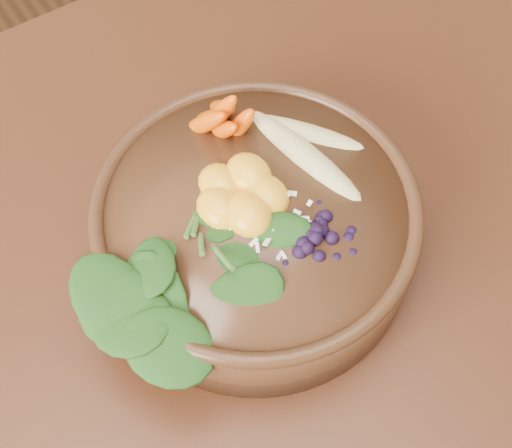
% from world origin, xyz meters
% --- Properties ---
extents(stoneware_bowl, '(0.34, 0.34, 0.07)m').
position_xyz_m(stoneware_bowl, '(0.17, 0.08, 0.79)').
color(stoneware_bowl, '#492A17').
rests_on(stoneware_bowl, dining_table).
extents(kale_heap, '(0.22, 0.21, 0.04)m').
position_xyz_m(kale_heap, '(0.11, 0.11, 0.84)').
color(kale_heap, '#224E18').
rests_on(kale_heap, stoneware_bowl).
extents(carrot_cluster, '(0.07, 0.07, 0.07)m').
position_xyz_m(carrot_cluster, '(0.19, 0.16, 0.86)').
color(carrot_cluster, '#F65701').
rests_on(carrot_cluster, stoneware_bowl).
extents(banana_halves, '(0.10, 0.15, 0.03)m').
position_xyz_m(banana_halves, '(0.24, 0.11, 0.83)').
color(banana_halves, '#E0CC84').
rests_on(banana_halves, stoneware_bowl).
extents(mandarin_cluster, '(0.10, 0.11, 0.03)m').
position_xyz_m(mandarin_cluster, '(0.16, 0.09, 0.84)').
color(mandarin_cluster, '#FEA91C').
rests_on(mandarin_cluster, stoneware_bowl).
extents(blueberry_pile, '(0.15, 0.13, 0.04)m').
position_xyz_m(blueberry_pile, '(0.19, 0.03, 0.84)').
color(blueberry_pile, black).
rests_on(blueberry_pile, stoneware_bowl).
extents(coconut_flakes, '(0.10, 0.09, 0.01)m').
position_xyz_m(coconut_flakes, '(0.18, 0.06, 0.82)').
color(coconut_flakes, white).
rests_on(coconut_flakes, stoneware_bowl).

